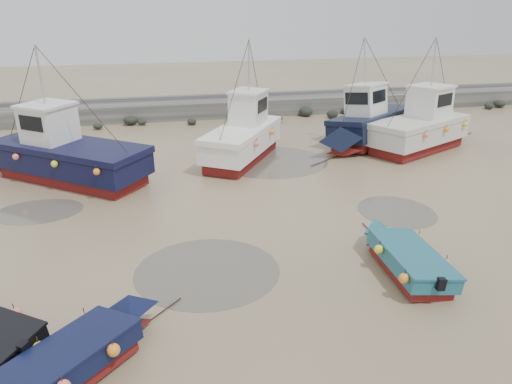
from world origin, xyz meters
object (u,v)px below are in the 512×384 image
dinghy_1 (79,352)px  person (117,186)px  dinghy_2 (404,254)px  cabin_boat_3 (425,126)px  cabin_boat_0 (61,153)px  cabin_boat_1 (246,134)px  cabin_boat_2 (371,123)px

dinghy_1 → person: 12.82m
dinghy_2 → cabin_boat_3: bearing=61.0°
cabin_boat_0 → cabin_boat_3: size_ratio=1.02×
dinghy_1 → cabin_boat_3: (17.67, 15.33, 0.81)m
cabin_boat_0 → cabin_boat_1: size_ratio=1.05×
cabin_boat_3 → cabin_boat_0: bearing=-114.0°
cabin_boat_2 → person: cabin_boat_2 is taller
cabin_boat_1 → person: size_ratio=5.19×
cabin_boat_1 → cabin_boat_3: same height
cabin_boat_1 → person: bearing=-123.1°
cabin_boat_2 → cabin_boat_1: bearing=62.1°
cabin_boat_1 → cabin_boat_2: 7.84m
cabin_boat_1 → cabin_boat_2: same height
dinghy_1 → dinghy_2: (9.53, 2.66, -0.00)m
person → dinghy_2: bearing=119.1°
cabin_boat_1 → cabin_boat_2: (7.79, 0.94, -0.01)m
cabin_boat_0 → dinghy_2: bearing=-95.7°
cabin_boat_3 → person: size_ratio=5.34×
cabin_boat_0 → cabin_boat_2: 17.29m
cabin_boat_2 → person: (-14.60, -4.03, -1.34)m
cabin_boat_2 → cabin_boat_3: size_ratio=0.98×
cabin_boat_2 → cabin_boat_3: (2.63, -1.50, 0.02)m
person → cabin_boat_1: bearing=-168.4°
dinghy_1 → person: size_ratio=2.66×
cabin_boat_1 → cabin_boat_3: size_ratio=0.97×
dinghy_1 → cabin_boat_3: cabin_boat_3 is taller
dinghy_1 → person: dinghy_1 is taller
cabin_boat_1 → cabin_boat_3: (10.42, -0.56, 0.01)m
cabin_boat_0 → cabin_boat_3: 19.76m
dinghy_2 → cabin_boat_0: 16.51m
dinghy_1 → cabin_boat_1: (7.25, 15.89, 0.80)m
dinghy_2 → cabin_boat_1: size_ratio=0.65×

